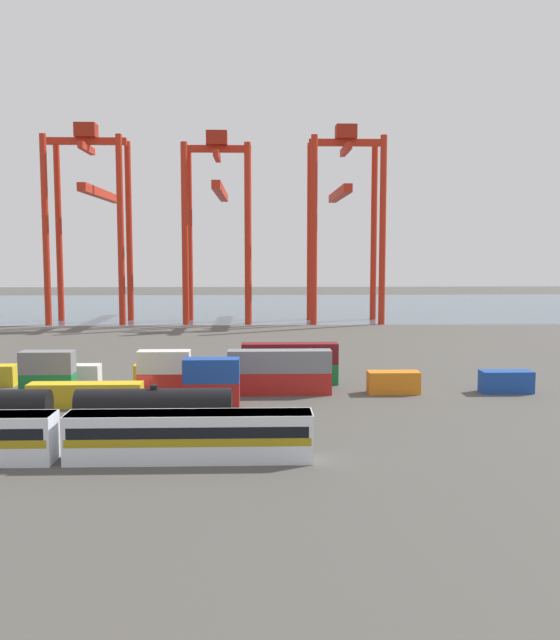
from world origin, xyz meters
The scene contains 21 objects.
ground_plane centered at (0.00, 40.00, 0.00)m, with size 420.00×420.00×0.00m, color #4C4944.
harbour_water centered at (0.00, 133.29, 0.00)m, with size 400.00×110.00×0.01m, color #475B6B.
passenger_train centered at (-2.35, -23.45, 2.14)m, with size 40.08×3.14×3.90m.
shipping_container_2 centered at (-5.22, -3.87, 1.30)m, with size 12.10×2.44×2.60m, color gold.
shipping_container_3 centered at (8.30, -3.87, 1.30)m, with size 6.04×2.44×2.60m, color #AD211C.
shipping_container_4 centered at (8.30, -3.87, 3.90)m, with size 6.04×2.44×2.60m, color #1C4299.
shipping_container_8 centered at (-11.07, 2.21, 1.30)m, with size 6.04×2.44×2.60m, color #197538.
shipping_container_9 centered at (-11.07, 2.21, 3.90)m, with size 6.04×2.44×2.60m, color slate.
shipping_container_10 centered at (2.38, 2.21, 1.30)m, with size 6.04×2.44×2.60m, color #AD211C.
shipping_container_11 centered at (2.38, 2.21, 3.90)m, with size 6.04×2.44×2.60m, color silver.
shipping_container_12 centered at (15.83, 2.21, 1.30)m, with size 12.10×2.44×2.60m, color #AD211C.
shipping_container_13 centered at (15.83, 2.21, 3.90)m, with size 12.10×2.44×2.60m, color slate.
shipping_container_14 centered at (29.28, 2.21, 1.30)m, with size 6.04×2.44×2.60m, color orange.
shipping_container_15 centered at (42.73, 2.21, 1.30)m, with size 6.04×2.44×2.60m, color #1C4299.
shipping_container_18 centered at (-9.49, 8.28, 1.30)m, with size 6.04×2.44×2.60m, color silver.
shipping_container_19 centered at (3.91, 8.28, 1.30)m, with size 12.10×2.44×2.60m, color gold.
shipping_container_20 centered at (17.30, 8.28, 1.30)m, with size 12.10×2.44×2.60m, color #197538.
shipping_container_21 centered at (17.30, 8.28, 3.90)m, with size 12.10×2.44×2.60m, color maroon.
gantry_crane_west centered at (-26.10, 88.88, 27.60)m, with size 18.40×39.60×45.98m.
gantry_crane_central centered at (3.90, 89.17, 27.05)m, with size 15.86×40.84×44.38m.
gantry_crane_east centered at (33.89, 88.13, 27.48)m, with size 17.25×35.87×45.95m.
Camera 1 is at (13.39, -77.29, 16.63)m, focal length 38.65 mm.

